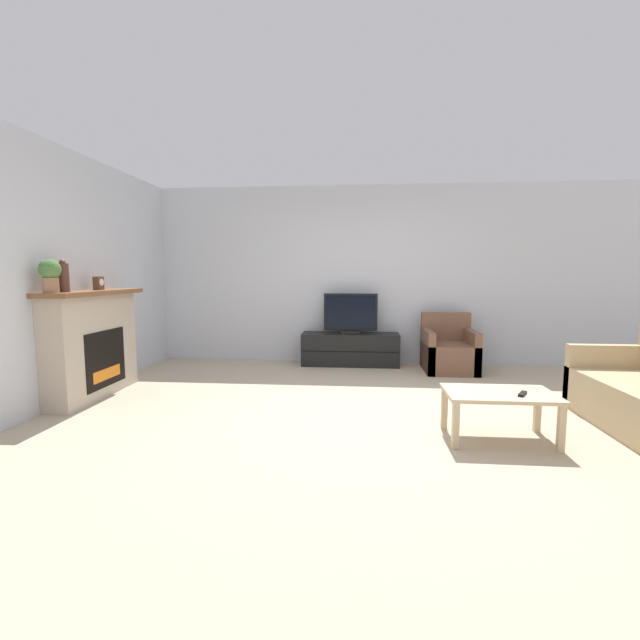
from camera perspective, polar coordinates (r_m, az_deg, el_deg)
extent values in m
plane|color=tan|center=(4.37, 6.00, -12.15)|extent=(24.00, 24.00, 0.00)
cube|color=silver|center=(6.64, 5.79, 5.99)|extent=(12.00, 0.06, 2.70)
cube|color=silver|center=(5.18, -31.99, 5.03)|extent=(0.06, 12.00, 2.70)
cube|color=#B7A893|center=(5.39, -28.07, -3.09)|extent=(0.29, 1.32, 1.14)
cube|color=black|center=(5.33, -26.63, -4.61)|extent=(0.01, 0.72, 0.63)
cube|color=orange|center=(5.36, -26.52, -6.42)|extent=(0.01, 0.51, 0.13)
cube|color=brown|center=(5.32, -28.12, 3.23)|extent=(0.41, 1.44, 0.05)
cylinder|color=#512D23|center=(4.96, -31.04, 4.85)|extent=(0.11, 0.11, 0.28)
sphere|color=#512D23|center=(4.96, -31.14, 6.58)|extent=(0.06, 0.06, 0.06)
cube|color=brown|center=(5.44, -27.44, 4.37)|extent=(0.07, 0.11, 0.15)
cylinder|color=white|center=(5.42, -27.10, 4.50)|extent=(0.00, 0.08, 0.08)
cylinder|color=#936B4C|center=(4.82, -32.25, 3.94)|extent=(0.14, 0.14, 0.14)
sphere|color=#477038|center=(4.82, -32.36, 5.73)|extent=(0.20, 0.20, 0.20)
cube|color=black|center=(6.46, 4.06, -3.90)|extent=(1.45, 0.43, 0.48)
cube|color=black|center=(6.25, 4.02, -4.24)|extent=(1.42, 0.01, 0.01)
cube|color=black|center=(6.42, 4.08, -1.61)|extent=(0.28, 0.18, 0.04)
cube|color=black|center=(6.39, 4.10, 1.05)|extent=(0.80, 0.03, 0.56)
cube|color=black|center=(6.37, 4.09, 1.04)|extent=(0.73, 0.01, 0.50)
cube|color=brown|center=(6.32, 16.81, -4.75)|extent=(0.70, 0.76, 0.40)
cube|color=brown|center=(6.56, 16.38, -0.78)|extent=(0.70, 0.14, 0.40)
cube|color=brown|center=(6.25, 14.14, -3.94)|extent=(0.10, 0.76, 0.58)
cube|color=brown|center=(6.37, 19.49, -3.92)|extent=(0.10, 0.76, 0.58)
cube|color=#CCB289|center=(3.86, 22.84, -9.05)|extent=(0.87, 0.52, 0.03)
cube|color=#CCB289|center=(3.61, 17.63, -13.26)|extent=(0.05, 0.05, 0.37)
cube|color=#CCB289|center=(3.86, 29.49, -12.50)|extent=(0.05, 0.05, 0.37)
cube|color=#CCB289|center=(4.02, 16.25, -11.20)|extent=(0.05, 0.05, 0.37)
cube|color=#CCB289|center=(4.24, 27.01, -10.70)|extent=(0.05, 0.05, 0.37)
cube|color=black|center=(3.83, 25.39, -8.88)|extent=(0.11, 0.15, 0.02)
cube|color=tan|center=(5.31, 34.23, -6.24)|extent=(0.87, 0.11, 0.65)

